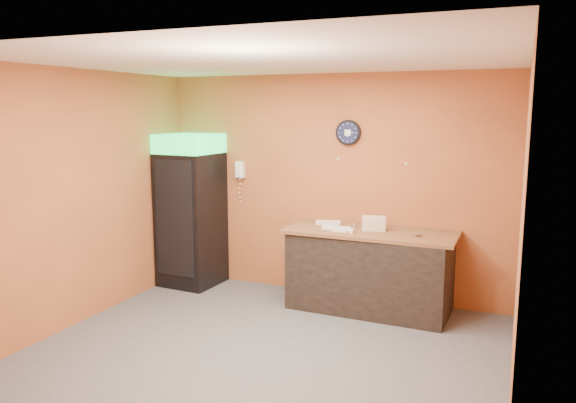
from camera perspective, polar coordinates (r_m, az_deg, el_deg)
The scene contains 15 objects.
floor at distance 5.72m, azimuth -2.45°, elevation -15.06°, with size 4.50×4.50×0.00m, color #47474C.
back_wall at distance 7.13m, azimuth 4.30°, elevation 1.58°, with size 4.50×0.02×2.80m, color #B15F32.
left_wall at distance 6.56m, azimuth -20.62°, elevation 0.32°, with size 0.02×4.00×2.80m, color #B15F32.
right_wall at distance 4.81m, azimuth 22.54°, elevation -2.93°, with size 0.02×4.00×2.80m, color #B15F32.
ceiling at distance 5.22m, azimuth -2.67°, elevation 14.15°, with size 4.50×4.00×0.02m, color white.
beverage_cooler at distance 7.63m, azimuth -9.98°, elevation -1.09°, with size 0.76×0.77×2.04m.
prep_counter at distance 6.77m, azimuth 8.31°, elevation -7.06°, with size 1.84×0.82×0.92m, color black.
wall_clock at distance 6.97m, azimuth 6.15°, elevation 6.97°, with size 0.31×0.06×0.31m.
wall_phone at distance 7.55m, azimuth -4.92°, elevation 3.24°, with size 0.12×0.11×0.22m.
butcher_paper at distance 6.65m, azimuth 8.40°, elevation -3.09°, with size 1.98×0.85×0.04m, color brown.
sub_roll_stack at distance 6.61m, azimuth 8.71°, elevation -2.22°, with size 0.29×0.17×0.17m.
wrapped_sandwich_left at distance 6.64m, azimuth 4.60°, elevation -2.70°, with size 0.25×0.10×0.04m, color silver.
wrapped_sandwich_mid at distance 6.53m, azimuth 5.62°, elevation -2.91°, with size 0.25×0.10×0.04m, color silver.
wrapped_sandwich_right at distance 6.92m, azimuth 4.11°, elevation -2.16°, with size 0.30×0.12×0.04m, color silver.
kitchen_tool at distance 6.70m, azimuth 6.67°, elevation -2.50°, with size 0.06×0.06×0.06m, color silver.
Camera 1 is at (2.22, -4.71, 2.36)m, focal length 35.00 mm.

